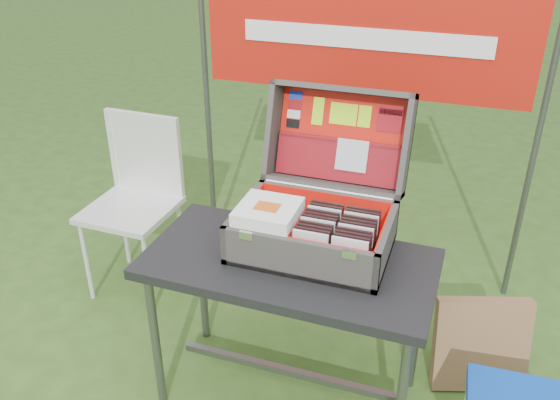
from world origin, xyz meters
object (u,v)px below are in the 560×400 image
at_px(chair, 130,212).
at_px(table, 288,330).
at_px(suitcase, 319,182).
at_px(cardboard_box, 481,344).

bearing_deg(chair, table, -23.20).
bearing_deg(suitcase, cardboard_box, 13.87).
xyz_separation_m(table, chair, (-1.01, 0.47, 0.12)).
bearing_deg(chair, cardboard_box, -2.86).
bearing_deg(cardboard_box, chair, 158.01).
bearing_deg(cardboard_box, table, -174.08).
xyz_separation_m(table, suitcase, (0.06, 0.16, 0.61)).
bearing_deg(cardboard_box, suitcase, 176.35).
relative_size(table, cardboard_box, 2.62).
relative_size(table, chair, 1.19).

